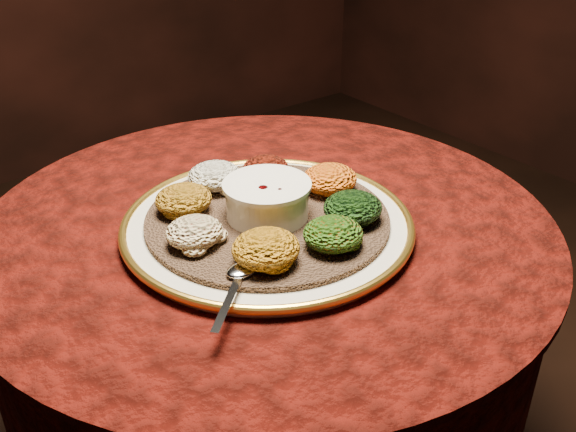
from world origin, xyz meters
TOP-DOWN VIEW (x-y plane):
  - table at (0.00, 0.00)m, footprint 0.96×0.96m
  - platter at (-0.02, -0.04)m, footprint 0.48×0.48m
  - injera at (-0.02, -0.04)m, footprint 0.43×0.43m
  - stew_bowl at (-0.02, -0.04)m, footprint 0.14×0.14m
  - spoon at (-0.16, -0.15)m, footprint 0.13×0.11m
  - portion_ayib at (-0.04, 0.10)m, footprint 0.09×0.09m
  - portion_kitfo at (0.05, 0.08)m, footprint 0.08×0.08m
  - portion_tikil at (0.11, -0.03)m, footprint 0.09×0.09m
  - portion_gomen at (0.07, -0.13)m, footprint 0.09×0.09m
  - portion_mixveg at (-0.00, -0.17)m, footprint 0.09×0.09m
  - portion_kik at (-0.11, -0.14)m, footprint 0.10×0.09m
  - portion_timatim at (-0.16, -0.04)m, footprint 0.09×0.08m
  - portion_shiro at (-0.12, 0.06)m, footprint 0.09×0.09m

SIDE VIEW (x-z plane):
  - table at x=0.00m, z-range 0.19..0.92m
  - platter at x=-0.02m, z-range 0.73..0.76m
  - injera at x=-0.02m, z-range 0.75..0.76m
  - spoon at x=-0.16m, z-range 0.76..0.77m
  - portion_kitfo at x=0.05m, z-range 0.76..0.80m
  - portion_timatim at x=-0.16m, z-range 0.76..0.80m
  - portion_mixveg at x=0.00m, z-range 0.76..0.81m
  - portion_shiro at x=-0.12m, z-range 0.76..0.81m
  - portion_ayib at x=-0.04m, z-range 0.76..0.81m
  - portion_gomen at x=0.07m, z-range 0.76..0.81m
  - portion_tikil at x=0.11m, z-range 0.76..0.81m
  - portion_kik at x=-0.11m, z-range 0.76..0.81m
  - stew_bowl at x=-0.02m, z-range 0.77..0.82m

